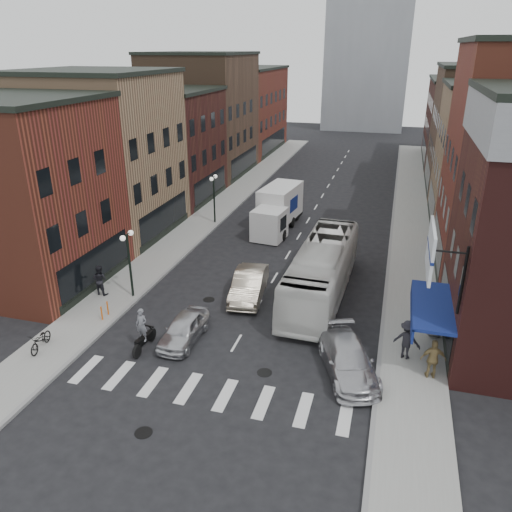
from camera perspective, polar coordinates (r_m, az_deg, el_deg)
The scene contains 30 objects.
ground at distance 24.69m, azimuth -3.00°, elevation -11.12°, with size 160.00×160.00×0.00m, color black.
sidewalk_left at distance 46.15m, azimuth -4.28°, elevation 5.48°, with size 3.00×74.00×0.15m, color gray.
sidewalk_right at distance 43.57m, azimuth 17.29°, elevation 3.43°, with size 3.00×74.00×0.15m, color gray.
curb_left at distance 45.70m, azimuth -2.50°, elevation 5.25°, with size 0.20×74.00×0.16m, color gray.
curb_right at distance 43.56m, azimuth 15.31°, elevation 3.55°, with size 0.20×74.00×0.16m, color gray.
crosswalk_stripes at distance 22.42m, azimuth -5.53°, elevation -15.20°, with size 12.00×2.20×0.01m, color silver.
bldg_left_near at distance 33.30m, azimuth -25.90°, elevation 6.41°, with size 10.30×9.20×11.30m.
bldg_left_mid_a at distance 40.55m, azimuth -17.33°, elevation 10.97°, with size 10.30×10.20×12.30m.
bldg_left_mid_b at distance 49.27m, azimuth -10.93°, elevation 12.33°, with size 10.30×10.20×10.30m.
bldg_left_far_a at distance 58.98m, azimuth -6.19°, elevation 15.74°, with size 10.30×12.20×13.30m.
bldg_left_far_b at distance 72.18m, azimuth -1.89°, elevation 16.33°, with size 10.30×16.20×11.30m.
bldg_right_mid_b at distance 44.84m, azimuth 26.53°, elevation 10.02°, with size 10.30×10.20×11.30m.
bldg_right_far_a at distance 55.47m, azimuth 24.85°, elevation 12.88°, with size 10.30×12.20×12.30m.
bldg_right_far_b at distance 69.36m, azimuth 23.23°, elevation 13.90°, with size 10.30×16.20×10.30m.
awning_blue at distance 24.60m, azimuth 19.08°, elevation -5.48°, with size 1.80×5.00×0.78m.
billboard_sign at distance 21.32m, azimuth 19.54°, elevation 0.46°, with size 1.52×3.00×3.70m.
streetlamp_near at distance 29.39m, azimuth -14.36°, elevation 0.39°, with size 0.32×1.22×4.11m.
streetlamp_far at distance 41.39m, azimuth -4.84°, elevation 7.52°, with size 0.32×1.22×4.11m.
bike_rack at distance 28.42m, azimuth -16.91°, elevation -5.98°, with size 0.08×0.68×0.80m.
box_truck at distance 40.34m, azimuth 2.44°, elevation 5.30°, with size 2.93×7.90×3.34m.
motorcycle_rider at distance 25.03m, azimuth -12.82°, elevation -8.35°, with size 0.67×2.21×2.25m.
transit_bus at distance 29.58m, azimuth 7.53°, elevation -1.64°, with size 2.73×11.65×3.25m, color silver.
sedan_left_near at distance 25.58m, azimuth -8.25°, elevation -8.25°, with size 1.59×3.95×1.35m, color silver.
sedan_left_far at distance 29.46m, azimuth -0.82°, elevation -3.29°, with size 1.71×4.91×1.62m, color #B3A691.
curb_car at distance 23.34m, azimuth 10.47°, elevation -11.58°, with size 2.04×5.02×1.46m, color #BBBBC0.
parked_bicycle at distance 26.66m, azimuth -23.39°, elevation -8.81°, with size 0.63×1.81×0.95m, color black.
ped_left_solo at distance 30.83m, azimuth -17.42°, elevation -2.63°, with size 0.90×0.52×1.84m, color black.
ped_right_a at distance 24.67m, azimuth 16.88°, elevation -9.13°, with size 1.26×0.62×1.95m, color black.
ped_right_b at distance 23.69m, azimuth 19.58°, elevation -11.03°, with size 1.11×0.55×1.89m, color olive.
ped_right_c at distance 26.85m, azimuth 19.90°, elevation -6.75°, with size 0.96×0.63×1.97m, color #525459.
Camera 1 is at (6.81, -19.33, 13.76)m, focal length 35.00 mm.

